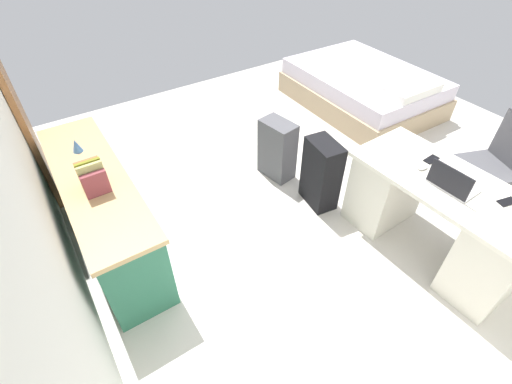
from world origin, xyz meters
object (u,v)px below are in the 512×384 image
object	(u,v)px
bed	(363,88)
cell_phone_by_mouse	(431,159)
credenza	(105,211)
cell_phone_near_laptop	(507,202)
figurine_small	(76,146)
desk	(436,216)
suitcase_spare_grey	(277,150)
computer_mouse	(423,167)
suitcase_black	(321,174)
laptop	(452,183)
office_chair	(489,173)

from	to	relation	value
bed	cell_phone_by_mouse	distance (m)	2.31
credenza	cell_phone_near_laptop	size ratio (longest dim) A/B	13.24
figurine_small	desk	bearing A→B (deg)	-131.10
suitcase_spare_grey	computer_mouse	xyz separation A→B (m)	(-1.29, -0.43, 0.43)
suitcase_black	figurine_small	world-z (taller)	figurine_small
suitcase_black	laptop	distance (m)	1.12
desk	computer_mouse	distance (m)	0.43
suitcase_spare_grey	computer_mouse	bearing A→B (deg)	-170.99
credenza	suitcase_spare_grey	xyz separation A→B (m)	(-0.01, -1.73, -0.05)
desk	suitcase_spare_grey	world-z (taller)	desk
cell_phone_near_laptop	figurine_small	distance (m)	3.25
office_chair	cell_phone_near_laptop	world-z (taller)	office_chair
suitcase_spare_grey	computer_mouse	distance (m)	1.43
bed	suitcase_black	distance (m)	2.12
cell_phone_by_mouse	figurine_small	size ratio (longest dim) A/B	1.24
bed	computer_mouse	bearing A→B (deg)	143.00
office_chair	laptop	distance (m)	0.97
computer_mouse	figurine_small	world-z (taller)	figurine_small
office_chair	computer_mouse	size ratio (longest dim) A/B	9.40
office_chair	computer_mouse	distance (m)	0.93
desk	bed	world-z (taller)	desk
cell_phone_near_laptop	suitcase_black	bearing A→B (deg)	35.47
laptop	figurine_small	bearing A→B (deg)	47.57
suitcase_black	computer_mouse	world-z (taller)	computer_mouse
desk	suitcase_spare_grey	bearing A→B (deg)	17.00
suitcase_spare_grey	cell_phone_near_laptop	size ratio (longest dim) A/B	4.61
office_chair	laptop	size ratio (longest dim) A/B	2.96
desk	cell_phone_near_laptop	size ratio (longest dim) A/B	10.74
desk	credenza	xyz separation A→B (m)	(1.53, 2.20, -0.01)
desk	cell_phone_near_laptop	bearing A→B (deg)	-157.74
office_chair	suitcase_spare_grey	world-z (taller)	office_chair
computer_mouse	cell_phone_by_mouse	distance (m)	0.15
desk	computer_mouse	xyz separation A→B (m)	(0.23, 0.04, 0.36)
bed	suitcase_spare_grey	world-z (taller)	suitcase_spare_grey
computer_mouse	figurine_small	xyz separation A→B (m)	(1.69, 2.17, 0.04)
desk	figurine_small	size ratio (longest dim) A/B	13.28
office_chair	suitcase_spare_grey	size ratio (longest dim) A/B	1.50
desk	cell_phone_near_laptop	world-z (taller)	cell_phone_near_laptop
suitcase_spare_grey	figurine_small	distance (m)	1.84
office_chair	laptop	bearing A→B (deg)	96.11
laptop	cell_phone_near_laptop	world-z (taller)	laptop
suitcase_spare_grey	cell_phone_by_mouse	distance (m)	1.45
suitcase_black	cell_phone_near_laptop	size ratio (longest dim) A/B	4.99
bed	computer_mouse	distance (m)	2.42
office_chair	credenza	size ratio (longest dim) A/B	0.52
office_chair	credenza	distance (m)	3.36
suitcase_black	cell_phone_by_mouse	distance (m)	0.93
laptop	computer_mouse	xyz separation A→B (m)	(0.26, -0.03, -0.03)
laptop	cell_phone_by_mouse	world-z (taller)	laptop
computer_mouse	figurine_small	distance (m)	2.75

